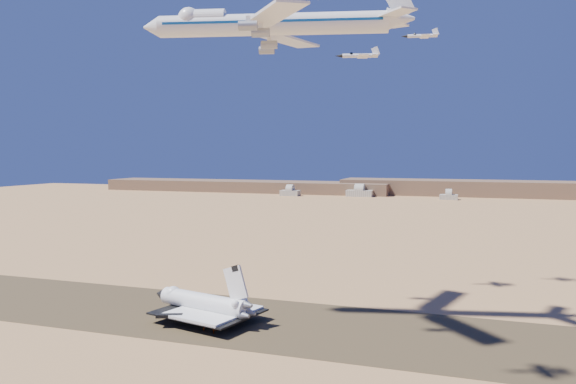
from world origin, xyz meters
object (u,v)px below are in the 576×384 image
(carrier_747, at_px, (264,25))
(crew_b, at_px, (204,328))
(crew_c, at_px, (214,330))
(chase_jet_d, at_px, (422,36))
(shuttle, at_px, (203,304))
(chase_jet_c, at_px, (359,55))
(crew_a, at_px, (216,328))

(carrier_747, distance_m, crew_b, 89.76)
(crew_c, height_order, chase_jet_d, chase_jet_d)
(shuttle, bearing_deg, chase_jet_c, 68.26)
(shuttle, bearing_deg, chase_jet_d, 63.09)
(chase_jet_c, distance_m, chase_jet_d, 26.83)
(crew_c, xyz_separation_m, chase_jet_c, (28.35, 61.98, 85.27))
(crew_a, relative_size, chase_jet_c, 0.10)
(carrier_747, distance_m, crew_c, 89.31)
(crew_c, bearing_deg, chase_jet_d, -104.17)
(carrier_747, relative_size, chase_jet_d, 5.78)
(crew_a, height_order, crew_c, crew_c)
(crew_a, distance_m, crew_b, 3.32)
(crew_b, relative_size, chase_jet_c, 0.10)
(carrier_747, height_order, chase_jet_d, carrier_747)
(chase_jet_d, bearing_deg, shuttle, -140.84)
(carrier_747, height_order, crew_a, carrier_747)
(crew_a, xyz_separation_m, crew_c, (0.52, -2.47, 0.16))
(crew_c, bearing_deg, crew_a, -59.89)
(shuttle, relative_size, chase_jet_d, 2.78)
(crew_a, height_order, chase_jet_c, chase_jet_c)
(carrier_747, relative_size, crew_b, 50.75)
(shuttle, height_order, crew_a, shuttle)
(carrier_747, height_order, crew_b, carrier_747)
(chase_jet_d, bearing_deg, carrier_747, -132.15)
(carrier_747, distance_m, chase_jet_d, 73.92)
(shuttle, height_order, crew_c, shuttle)
(crew_b, xyz_separation_m, crew_c, (3.52, -1.04, 0.16))
(shuttle, xyz_separation_m, crew_a, (8.03, -7.67, -4.21))
(carrier_747, distance_m, crew_a, 89.16)
(shuttle, relative_size, carrier_747, 0.48)
(crew_c, height_order, chase_jet_c, chase_jet_c)
(shuttle, bearing_deg, crew_a, -29.99)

